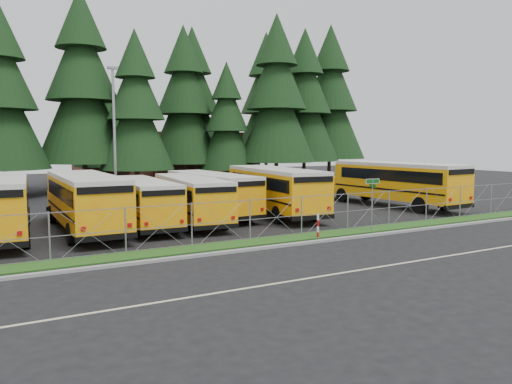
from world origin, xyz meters
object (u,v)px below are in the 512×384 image
Objects in this scene: bus_1 at (85,203)px; bus_2 at (141,203)px; bus_4 at (209,195)px; light_standard at (114,131)px; bus_3 at (190,200)px; street_sign at (372,193)px; bus_east at (393,185)px; striped_bollard at (318,226)px; bus_5 at (272,192)px.

bus_1 is 3.02m from bus_2.
light_standard is at bearing 114.68° from bus_4.
bus_3 is 10.39m from street_sign.
striped_bollard is (-12.12, -7.33, -1.02)m from bus_east.
bus_2 is at bearing 143.82° from street_sign.
bus_1 is at bearing 176.28° from bus_east.
street_sign reaches higher than bus_3.
bus_1 is 0.99× the size of bus_5.
bus_4 is 1.04× the size of light_standard.
bus_1 is 8.18m from bus_4.
bus_2 is at bearing 176.03° from bus_east.
bus_5 is at bearing -49.97° from light_standard.
bus_2 is at bearing 1.48° from bus_1.
striped_bollard is 18.79m from light_standard.
bus_2 is 0.87× the size of bus_5.
bus_3 is at bearing 176.50° from bus_east.
light_standard is at bearing 68.23° from bus_1.
bus_3 is 15.91m from bus_east.
bus_2 is at bearing -162.82° from bus_4.
bus_2 is (3.01, 0.06, -0.19)m from bus_1.
bus_2 is at bearing -171.74° from bus_5.
bus_3 is 0.88× the size of bus_5.
bus_3 is at bearing -0.85° from bus_2.
street_sign is (-8.56, -7.25, 0.41)m from bus_east.
bus_east is at bearing 3.06° from bus_5.
bus_5 reaches higher than striped_bollard.
light_standard reaches higher than bus_east.
street_sign is (5.26, -9.24, 0.65)m from bus_4.
light_standard reaches higher than bus_5.
bus_4 is 4.08m from bus_5.
bus_4 is at bearing 119.66° from street_sign.
bus_east reaches higher than bus_4.
bus_east is (15.91, -0.07, 0.27)m from bus_3.
striped_bollard is (9.68, -7.51, -0.92)m from bus_1.
light_standard is (-7.84, 9.33, 3.97)m from bus_5.
bus_4 is 0.90× the size of bus_5.
bus_5 is at bearing 10.29° from bus_3.
bus_east is at bearing 31.16° from striped_bollard.
light_standard reaches higher than striped_bollard.
bus_1 reaches higher than street_sign.
bus_4 is at bearing 165.42° from bus_5.
bus_1 is at bearing -176.43° from bus_2.
street_sign is (1.45, -7.80, 0.50)m from bus_5.
bus_east is at bearing 40.26° from street_sign.
bus_3 is 8.59× the size of striped_bollard.
street_sign reaches higher than bus_4.
bus_4 is 10.66m from street_sign.
street_sign is 3.84m from striped_bollard.
light_standard reaches higher than street_sign.
bus_4 is 3.76× the size of street_sign.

